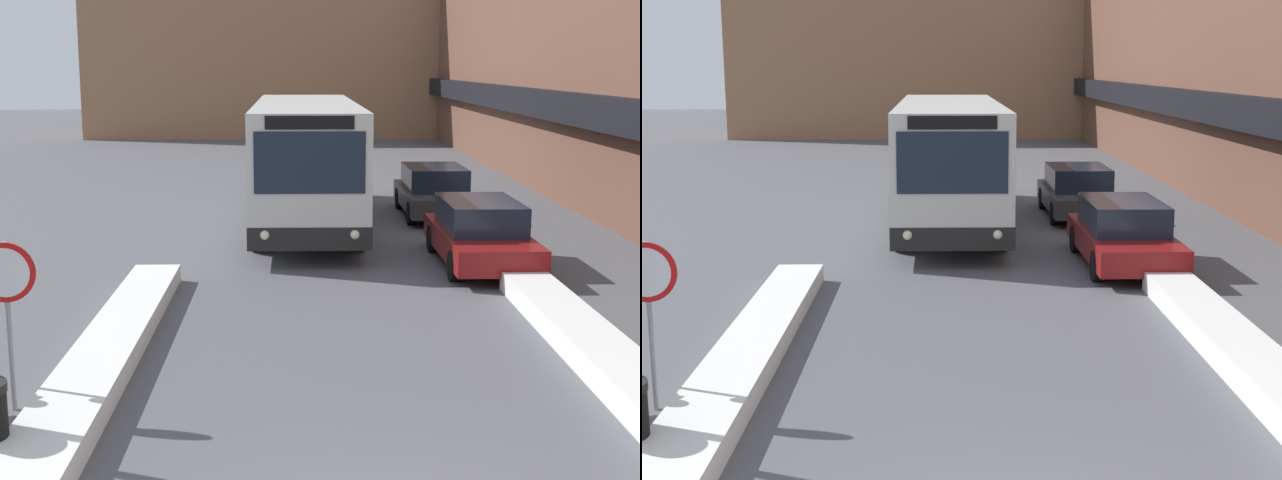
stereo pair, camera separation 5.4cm
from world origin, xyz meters
TOP-DOWN VIEW (x-y plane):
  - building_row_right at (9.98, 24.00)m, footprint 5.50×60.00m
  - building_backdrop_far at (0.00, 48.84)m, footprint 26.00×8.00m
  - snow_bank_left at (-3.60, 2.28)m, footprint 0.90×16.73m
  - city_bus at (-0.52, 17.11)m, footprint 2.68×11.54m
  - parked_car_front at (3.20, 11.91)m, footprint 1.83×4.60m
  - parked_car_middle at (3.20, 18.30)m, footprint 1.90×4.48m
  - stop_sign at (-4.42, 3.79)m, footprint 0.76×0.08m

SIDE VIEW (x-z plane):
  - snow_bank_left at x=-3.60m, z-range 0.00..0.34m
  - parked_car_front at x=3.20m, z-range 0.00..1.43m
  - parked_car_middle at x=3.20m, z-range 0.00..1.44m
  - stop_sign at x=-4.42m, z-range 0.49..2.67m
  - city_bus at x=-0.52m, z-range 0.13..3.45m
  - building_row_right at x=9.98m, z-range -0.02..9.80m
  - building_backdrop_far at x=0.00m, z-range 0.00..12.17m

